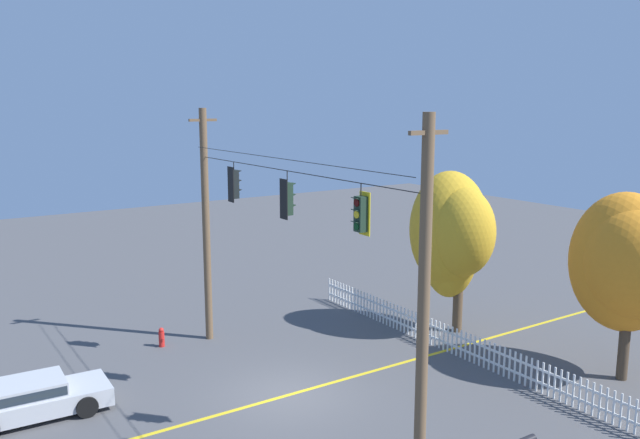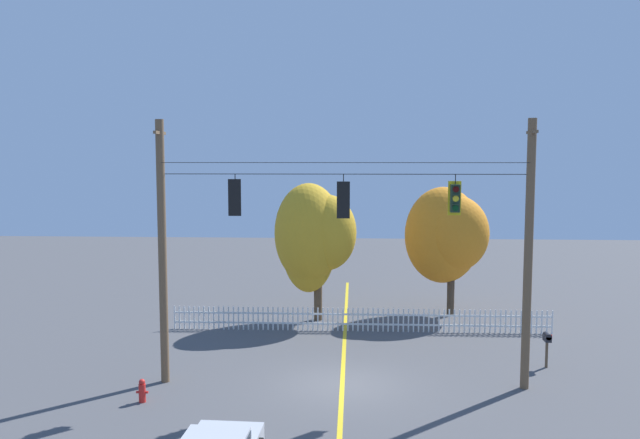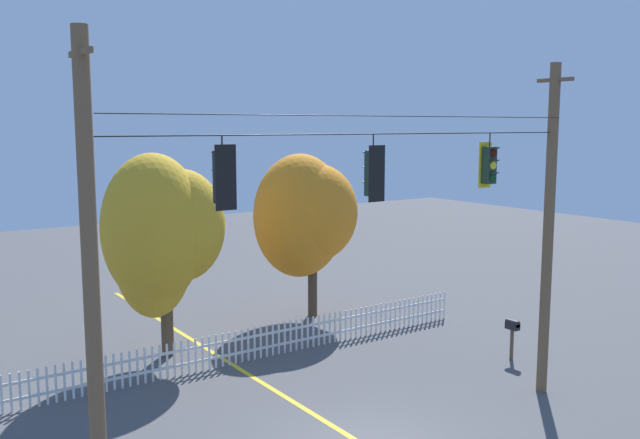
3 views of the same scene
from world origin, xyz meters
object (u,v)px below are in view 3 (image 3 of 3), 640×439
at_px(autumn_maple_mid, 307,215).
at_px(roadside_mailbox, 512,327).
at_px(traffic_signal_eastbound_side, 223,177).
at_px(traffic_signal_southbound_primary, 373,173).
at_px(autumn_maple_near_fence, 161,233).
at_px(traffic_signal_westbound_side, 489,165).

height_order(autumn_maple_mid, roadside_mailbox, autumn_maple_mid).
relative_size(autumn_maple_mid, roadside_mailbox, 4.84).
distance_m(traffic_signal_eastbound_side, traffic_signal_southbound_primary, 3.62).
bearing_deg(autumn_maple_mid, traffic_signal_eastbound_side, -130.16).
xyz_separation_m(traffic_signal_eastbound_side, traffic_signal_southbound_primary, (3.62, 0.00, -0.07)).
bearing_deg(autumn_maple_near_fence, roadside_mailbox, -34.94).
relative_size(traffic_signal_westbound_side, autumn_maple_near_fence, 0.21).
bearing_deg(roadside_mailbox, traffic_signal_eastbound_side, -168.66).
height_order(traffic_signal_eastbound_side, traffic_signal_southbound_primary, same).
bearing_deg(autumn_maple_near_fence, traffic_signal_westbound_side, -58.50).
relative_size(traffic_signal_eastbound_side, autumn_maple_mid, 0.22).
bearing_deg(traffic_signal_westbound_side, autumn_maple_near_fence, 121.50).
height_order(autumn_maple_near_fence, roadside_mailbox, autumn_maple_near_fence).
distance_m(traffic_signal_southbound_primary, autumn_maple_mid, 11.50).
xyz_separation_m(traffic_signal_westbound_side, roadside_mailbox, (3.81, 2.21, -5.34)).
bearing_deg(autumn_maple_mid, traffic_signal_southbound_primary, -115.93).
xyz_separation_m(autumn_maple_mid, roadside_mailbox, (2.56, -7.90, -2.93)).
bearing_deg(traffic_signal_southbound_primary, autumn_maple_near_fence, 100.26).
distance_m(traffic_signal_eastbound_side, autumn_maple_near_fence, 9.10).
xyz_separation_m(traffic_signal_eastbound_side, traffic_signal_westbound_side, (7.30, 0.02, -0.01)).
xyz_separation_m(traffic_signal_southbound_primary, autumn_maple_near_fence, (-1.55, 8.54, -2.30)).
distance_m(traffic_signal_westbound_side, autumn_maple_mid, 10.46).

